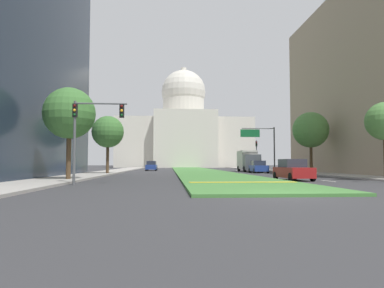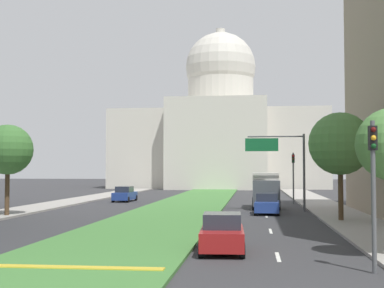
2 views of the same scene
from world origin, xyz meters
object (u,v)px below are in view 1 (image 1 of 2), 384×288
(overhead_guide_sign, at_px, (262,140))
(street_tree_right_mid, at_px, (311,130))
(sedan_distant, at_px, (152,166))
(sedan_midblock, at_px, (258,167))
(box_truck_delivery, at_px, (248,161))
(capitol_building, at_px, (184,134))
(street_tree_left_mid, at_px, (108,132))
(traffic_light_far_right, at_px, (257,151))
(traffic_light_near_left, at_px, (89,123))
(street_tree_left_near, at_px, (69,114))
(sedan_lead_stopped, at_px, (293,170))

(overhead_guide_sign, bearing_deg, street_tree_right_mid, -70.55)
(street_tree_right_mid, height_order, sedan_distant, street_tree_right_mid)
(overhead_guide_sign, xyz_separation_m, sedan_distant, (-16.38, 11.46, -3.84))
(sedan_midblock, distance_m, sedan_distant, 20.97)
(sedan_distant, bearing_deg, box_truck_delivery, -29.46)
(overhead_guide_sign, xyz_separation_m, street_tree_right_mid, (3.31, -9.37, 0.60))
(street_tree_right_mid, bearing_deg, capitol_building, 99.97)
(street_tree_right_mid, xyz_separation_m, sedan_distant, (-19.69, 20.83, -4.44))
(street_tree_left_mid, distance_m, street_tree_right_mid, 23.86)
(sedan_distant, bearing_deg, sedan_midblock, -44.43)
(traffic_light_far_right, height_order, street_tree_left_mid, street_tree_left_mid)
(street_tree_left_mid, relative_size, street_tree_right_mid, 0.93)
(street_tree_left_mid, height_order, box_truck_delivery, street_tree_left_mid)
(street_tree_left_mid, bearing_deg, overhead_guide_sign, 21.62)
(capitol_building, height_order, street_tree_left_mid, capitol_building)
(capitol_building, height_order, traffic_light_near_left, capitol_building)
(sedan_midblock, bearing_deg, street_tree_left_near, -134.78)
(sedan_midblock, bearing_deg, sedan_distant, 135.57)
(sedan_distant, distance_m, box_truck_delivery, 17.26)
(traffic_light_far_right, height_order, overhead_guide_sign, overhead_guide_sign)
(sedan_midblock, distance_m, box_truck_delivery, 6.27)
(overhead_guide_sign, distance_m, street_tree_left_mid, 22.08)
(street_tree_left_near, xyz_separation_m, street_tree_right_mid, (24.16, 13.45, 0.17))
(street_tree_left_near, bearing_deg, sedan_midblock, 45.22)
(street_tree_right_mid, bearing_deg, traffic_light_far_right, 95.17)
(overhead_guide_sign, relative_size, sedan_lead_stopped, 1.55)
(capitol_building, bearing_deg, traffic_light_far_right, -78.25)
(traffic_light_far_right, relative_size, sedan_midblock, 1.22)
(traffic_light_near_left, relative_size, overhead_guide_sign, 0.80)
(overhead_guide_sign, bearing_deg, sedan_distant, 145.02)
(street_tree_right_mid, height_order, box_truck_delivery, street_tree_right_mid)
(box_truck_delivery, bearing_deg, traffic_light_far_right, 65.62)
(sedan_lead_stopped, bearing_deg, box_truck_delivery, 84.63)
(traffic_light_far_right, bearing_deg, street_tree_right_mid, -84.83)
(sedan_midblock, bearing_deg, street_tree_left_mid, -165.58)
(box_truck_delivery, bearing_deg, sedan_distant, 150.54)
(overhead_guide_sign, relative_size, sedan_midblock, 1.53)
(traffic_light_far_right, distance_m, sedan_lead_stopped, 33.08)
(traffic_light_near_left, bearing_deg, street_tree_left_mid, 96.35)
(sedan_distant, height_order, box_truck_delivery, box_truck_delivery)
(capitol_building, relative_size, sedan_lead_stopped, 9.48)
(sedan_midblock, height_order, box_truck_delivery, box_truck_delivery)
(traffic_light_far_right, height_order, sedan_lead_stopped, traffic_light_far_right)
(traffic_light_far_right, relative_size, street_tree_left_mid, 0.76)
(traffic_light_near_left, bearing_deg, overhead_guide_sign, 56.24)
(capitol_building, relative_size, sedan_midblock, 9.32)
(street_tree_left_mid, distance_m, sedan_lead_stopped, 22.75)
(capitol_building, bearing_deg, sedan_midblock, -83.27)
(street_tree_left_near, distance_m, street_tree_right_mid, 27.65)
(capitol_building, distance_m, sedan_lead_stopped, 83.22)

